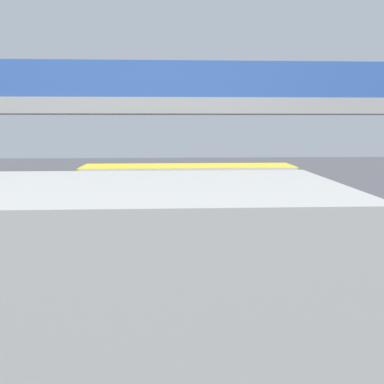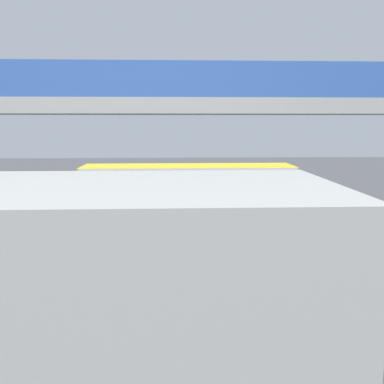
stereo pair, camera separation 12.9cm
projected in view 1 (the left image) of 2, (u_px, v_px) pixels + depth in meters
name	position (u px, v px, depth m)	size (l,w,h in m)	color
ground	(188.00, 216.00, 24.40)	(80.00, 80.00, 0.00)	#424247
city_bus	(188.00, 188.00, 22.68)	(11.54, 2.85, 3.15)	yellow
bicycle_orange	(365.00, 216.00, 22.60)	(1.77, 0.44, 0.96)	black
bicycle_blue	(383.00, 230.00, 19.70)	(1.77, 0.44, 0.96)	black
bicycle_red	(374.00, 225.00, 20.66)	(1.77, 0.44, 0.96)	black
pedestrian	(120.00, 217.00, 20.12)	(0.38, 0.38, 1.79)	#2D2D38
traffic_sign	(137.00, 178.00, 26.94)	(0.08, 0.60, 2.80)	slate
lane_dash_leftmost	(247.00, 206.00, 27.08)	(2.00, 0.20, 0.01)	silver
lane_dash_left	(187.00, 207.00, 26.88)	(2.00, 0.20, 0.01)	silver
lane_dash_centre	(125.00, 208.00, 26.68)	(2.00, 0.20, 0.01)	silver
pedestrian_overpass	(200.00, 122.00, 14.14)	(28.20, 2.60, 7.36)	#9E9E99
station_building	(133.00, 278.00, 9.07)	(9.00, 5.04, 4.20)	#9E9E99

